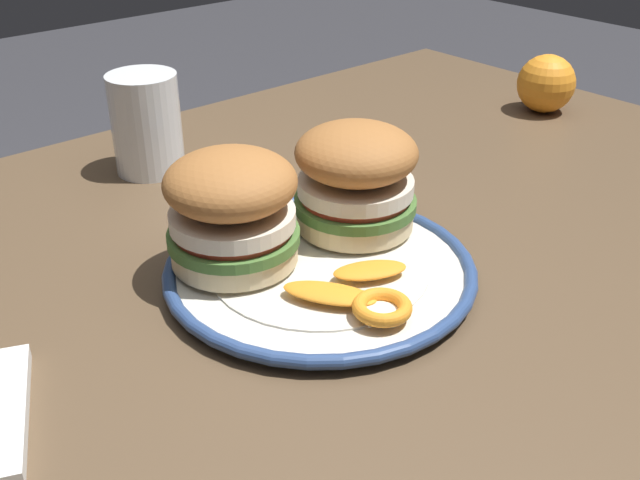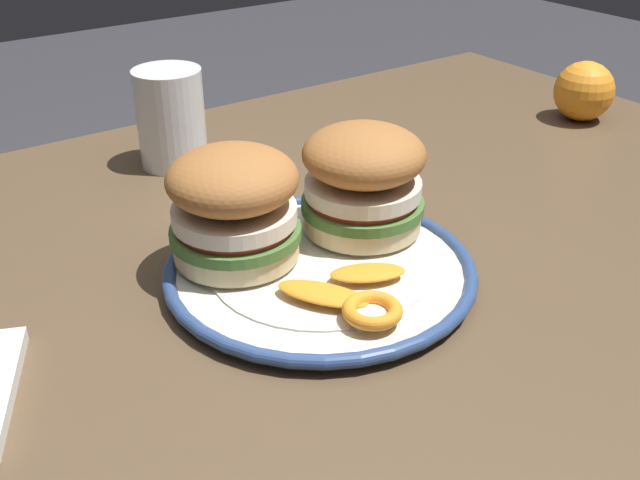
% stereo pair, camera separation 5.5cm
% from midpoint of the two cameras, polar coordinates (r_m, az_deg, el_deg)
% --- Properties ---
extents(dining_table, '(1.16, 0.81, 0.74)m').
position_cam_midpoint_polar(dining_table, '(0.79, 3.96, -6.65)').
color(dining_table, brown).
rests_on(dining_table, ground).
extents(dinner_plate, '(0.28, 0.28, 0.02)m').
position_cam_midpoint_polar(dinner_plate, '(0.65, 2.41, -2.39)').
color(dinner_plate, silver).
rests_on(dinner_plate, dining_table).
extents(sandwich_half_left, '(0.13, 0.13, 0.10)m').
position_cam_midpoint_polar(sandwich_half_left, '(0.64, -4.21, 2.76)').
color(sandwich_half_left, beige).
rests_on(sandwich_half_left, dinner_plate).
extents(sandwich_half_right, '(0.15, 0.15, 0.10)m').
position_cam_midpoint_polar(sandwich_half_right, '(0.69, 5.54, 4.68)').
color(sandwich_half_right, beige).
rests_on(sandwich_half_right, dinner_plate).
extents(orange_peel_curled, '(0.06, 0.06, 0.01)m').
position_cam_midpoint_polar(orange_peel_curled, '(0.58, 6.76, -5.48)').
color(orange_peel_curled, orange).
rests_on(orange_peel_curled, dinner_plate).
extents(orange_peel_strip_long, '(0.07, 0.06, 0.01)m').
position_cam_midpoint_polar(orange_peel_strip_long, '(0.63, 6.17, -2.58)').
color(orange_peel_strip_long, orange).
rests_on(orange_peel_strip_long, dinner_plate).
extents(orange_peel_strip_short, '(0.07, 0.08, 0.01)m').
position_cam_midpoint_polar(orange_peel_strip_short, '(0.60, 2.84, -4.21)').
color(orange_peel_strip_short, orange).
rests_on(orange_peel_strip_short, dinner_plate).
extents(drinking_glass, '(0.08, 0.08, 0.11)m').
position_cam_midpoint_polar(drinking_glass, '(0.88, -9.56, 8.69)').
color(drinking_glass, white).
rests_on(drinking_glass, dining_table).
extents(whole_orange, '(0.08, 0.08, 0.08)m').
position_cam_midpoint_polar(whole_orange, '(1.08, 21.01, 10.59)').
color(whole_orange, orange).
rests_on(whole_orange, dining_table).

